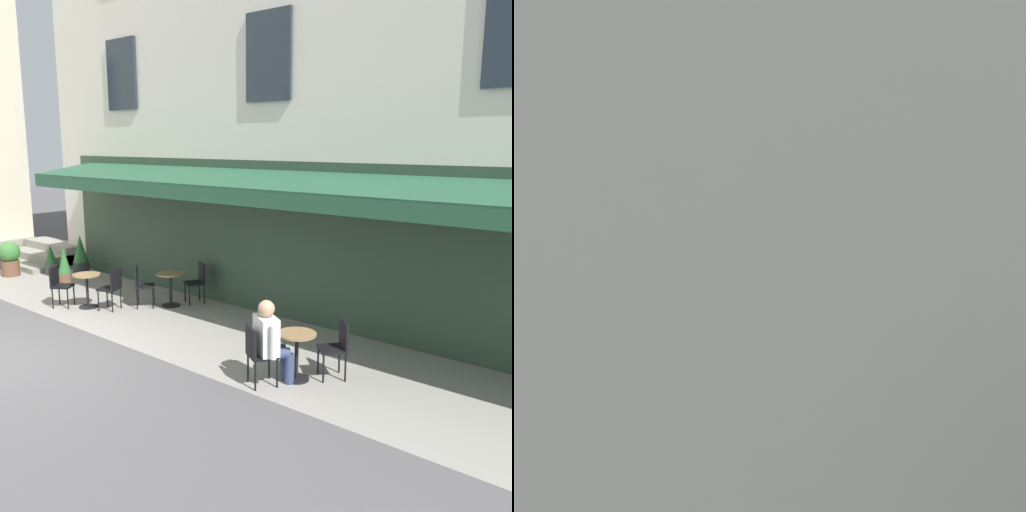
% 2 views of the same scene
% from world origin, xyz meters
% --- Properties ---
extents(ground_plane, '(70.00, 70.00, 0.00)m').
position_xyz_m(ground_plane, '(0.00, 0.00, 0.00)').
color(ground_plane, '#565456').
extents(sidewalk_cafe_terrace, '(20.50, 3.20, 0.01)m').
position_xyz_m(sidewalk_cafe_terrace, '(-3.25, -3.40, 0.00)').
color(sidewalk_cafe_terrace, gray).
rests_on(sidewalk_cafe_terrace, ground_plane).
extents(cafe_table_near_entrance, '(0.60, 0.60, 0.75)m').
position_xyz_m(cafe_table_near_entrance, '(-10.43, -3.88, 0.49)').
color(cafe_table_near_entrance, black).
rests_on(cafe_table_near_entrance, ground_plane).
extents(cafe_chair_black_back_row, '(0.50, 0.50, 0.91)m').
position_xyz_m(cafe_chair_black_back_row, '(-11.04, -3.71, 0.55)').
color(cafe_chair_black_back_row, black).
rests_on(cafe_chair_black_back_row, ground_plane).
extents(cafe_chair_black_under_awning, '(0.50, 0.50, 0.91)m').
position_xyz_m(cafe_chair_black_under_awning, '(-9.83, -4.07, 0.55)').
color(cafe_chair_black_under_awning, black).
rests_on(cafe_chair_black_under_awning, ground_plane).
extents(cafe_table_mid_terrace, '(0.60, 0.60, 0.75)m').
position_xyz_m(cafe_table_mid_terrace, '(-4.15, -2.62, 0.49)').
color(cafe_table_mid_terrace, black).
rests_on(cafe_table_mid_terrace, ground_plane).
extents(cafe_chair_black_kerbside, '(0.55, 0.55, 0.91)m').
position_xyz_m(cafe_chair_black_kerbside, '(-3.83, -2.07, 0.55)').
color(cafe_chair_black_kerbside, black).
rests_on(cafe_chair_black_kerbside, ground_plane).
extents(cafe_chair_black_near_door, '(0.57, 0.57, 0.91)m').
position_xyz_m(cafe_chair_black_near_door, '(-4.57, -3.08, 0.55)').
color(cafe_chair_black_near_door, black).
rests_on(cafe_chair_black_near_door, ground_plane).
extents(cafe_table_streetside, '(0.60, 0.60, 0.75)m').
position_xyz_m(cafe_table_streetside, '(1.61, -2.75, 0.49)').
color(cafe_table_streetside, black).
rests_on(cafe_table_streetside, ground_plane).
extents(cafe_chair_black_by_window, '(0.56, 0.56, 0.91)m').
position_xyz_m(cafe_chair_black_by_window, '(2.12, -2.38, 0.55)').
color(cafe_chair_black_by_window, black).
rests_on(cafe_chair_black_by_window, ground_plane).
extents(cafe_chair_black_corner_left, '(0.52, 0.52, 0.91)m').
position_xyz_m(cafe_chair_black_corner_left, '(1.02, -2.99, 0.55)').
color(cafe_chair_black_corner_left, black).
rests_on(cafe_chair_black_corner_left, ground_plane).
extents(cafe_table_far_end, '(0.60, 0.60, 0.75)m').
position_xyz_m(cafe_table_far_end, '(0.30, -4.00, 0.49)').
color(cafe_table_far_end, black).
rests_on(cafe_table_far_end, ground_plane).
extents(cafe_chair_black_facing_street, '(0.57, 0.57, 0.91)m').
position_xyz_m(cafe_chair_black_facing_street, '(0.73, -3.53, 0.55)').
color(cafe_chair_black_facing_street, black).
rests_on(cafe_chair_black_facing_street, ground_plane).
extents(cafe_chair_black_corner_right, '(0.53, 0.53, 0.91)m').
position_xyz_m(cafe_chair_black_corner_right, '(0.03, -4.57, 0.55)').
color(cafe_chair_black_corner_right, black).
rests_on(cafe_chair_black_corner_right, ground_plane).
extents(seated_patron_in_white, '(0.62, 0.64, 1.31)m').
position_xyz_m(seated_patron_in_white, '(-3.94, -2.26, 0.70)').
color(seated_patron_in_white, navy).
rests_on(seated_patron_in_white, ground_plane).
extents(seated_companion_in_blue, '(0.64, 0.67, 1.34)m').
position_xyz_m(seated_companion_in_blue, '(-10.83, -3.77, 0.71)').
color(seated_companion_in_blue, navy).
rests_on(seated_companion_in_blue, ground_plane).
extents(potted_plant_under_sign, '(0.33, 0.33, 1.01)m').
position_xyz_m(potted_plant_under_sign, '(3.59, -3.40, 0.49)').
color(potted_plant_under_sign, brown).
rests_on(potted_plant_under_sign, ground_plane).
extents(parked_car_navy, '(4.40, 2.05, 1.33)m').
position_xyz_m(parked_car_navy, '(-8.88, 2.39, 0.71)').
color(parked_car_navy, navy).
rests_on(parked_car_navy, ground_plane).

